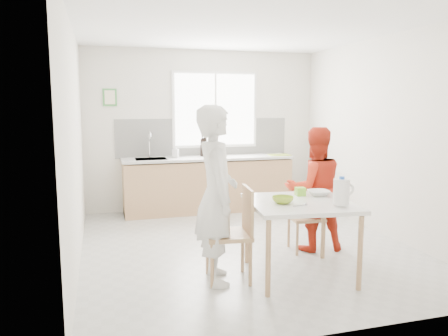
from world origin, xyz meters
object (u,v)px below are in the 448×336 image
(milk_jug, at_px, (342,191))
(wine_bottle_b, at_px, (202,148))
(chair_left, at_px, (235,229))
(wine_bottle_a, at_px, (205,147))
(person_white, at_px, (216,195))
(chair_far, at_px, (304,213))
(bowl_white, at_px, (319,193))
(person_red, at_px, (314,189))
(dining_table, at_px, (300,209))
(bowl_green, at_px, (283,200))

(milk_jug, bearing_deg, wine_bottle_b, 106.29)
(chair_left, distance_m, wine_bottle_a, 3.11)
(person_white, bearing_deg, wine_bottle_a, -4.88)
(milk_jug, xyz_separation_m, wine_bottle_b, (-0.59, 3.44, 0.13))
(chair_far, height_order, bowl_white, bowl_white)
(chair_left, xyz_separation_m, milk_jug, (0.96, -0.39, 0.42))
(chair_left, relative_size, wine_bottle_a, 2.99)
(person_red, distance_m, wine_bottle_b, 2.56)
(person_white, distance_m, bowl_white, 1.20)
(chair_left, distance_m, person_white, 0.41)
(bowl_white, bearing_deg, person_white, -174.49)
(person_white, bearing_deg, wine_bottle_b, -3.99)
(chair_left, distance_m, chair_far, 1.31)
(chair_left, bearing_deg, wine_bottle_b, 179.59)
(chair_left, distance_m, milk_jug, 1.12)
(dining_table, bearing_deg, bowl_green, -172.52)
(person_white, bearing_deg, bowl_green, -94.27)
(chair_far, relative_size, wine_bottle_b, 2.77)
(wine_bottle_a, bearing_deg, chair_far, -73.50)
(person_white, bearing_deg, person_red, -59.32)
(chair_far, xyz_separation_m, bowl_green, (-0.64, -0.79, 0.37))
(person_white, bearing_deg, chair_left, -90.00)
(chair_far, height_order, wine_bottle_b, wine_bottle_b)
(dining_table, relative_size, bowl_white, 4.84)
(dining_table, relative_size, bowl_green, 5.23)
(person_red, bearing_deg, milk_jug, 82.74)
(bowl_green, bearing_deg, wine_bottle_b, 91.75)
(chair_far, height_order, bowl_green, bowl_green)
(chair_left, distance_m, wine_bottle_b, 3.12)
(wine_bottle_a, bearing_deg, bowl_green, -89.09)
(wine_bottle_a, bearing_deg, person_red, -71.40)
(chair_far, bearing_deg, wine_bottle_b, 113.98)
(dining_table, height_order, bowl_green, bowl_green)
(person_white, xyz_separation_m, bowl_white, (1.19, 0.11, -0.07))
(chair_left, height_order, chair_far, chair_left)
(wine_bottle_a, xyz_separation_m, wine_bottle_b, (-0.05, 0.01, -0.01))
(dining_table, distance_m, chair_left, 0.70)
(chair_far, xyz_separation_m, person_red, (0.11, -0.04, 0.30))
(chair_far, bearing_deg, dining_table, -113.29)
(bowl_white, bearing_deg, milk_jug, -93.94)
(dining_table, bearing_deg, chair_left, 173.45)
(milk_jug, bearing_deg, person_red, 82.74)
(chair_left, height_order, milk_jug, milk_jug)
(milk_jug, height_order, wine_bottle_b, wine_bottle_b)
(person_red, xyz_separation_m, bowl_white, (-0.22, -0.52, 0.07))
(chair_far, xyz_separation_m, bowl_white, (-0.11, -0.55, 0.36))
(wine_bottle_b, bearing_deg, chair_far, -72.57)
(dining_table, distance_m, chair_far, 0.92)
(chair_left, height_order, person_red, person_red)
(wine_bottle_a, relative_size, wine_bottle_b, 1.07)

